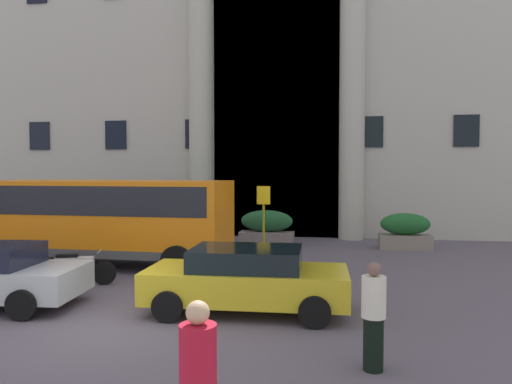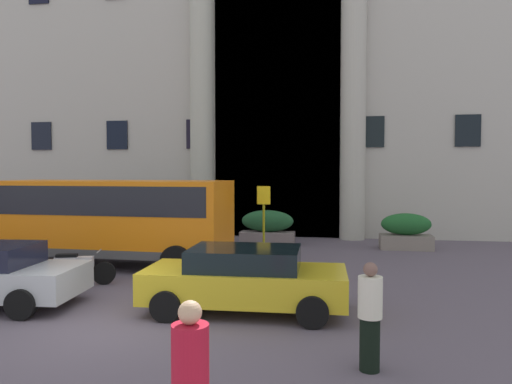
{
  "view_description": "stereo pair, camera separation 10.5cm",
  "coord_description": "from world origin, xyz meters",
  "px_view_note": "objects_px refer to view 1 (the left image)",
  "views": [
    {
      "loc": [
        4.22,
        -8.48,
        2.97
      ],
      "look_at": [
        1.85,
        6.47,
        2.29
      ],
      "focal_mm": 33.91,
      "sensor_mm": 36.0,
      "label": 1
    },
    {
      "loc": [
        4.32,
        -8.47,
        2.97
      ],
      "look_at": [
        1.85,
        6.47,
        2.29
      ],
      "focal_mm": 33.91,
      "sensor_mm": 36.0,
      "label": 2
    }
  ],
  "objects_px": {
    "orange_minibus": "(113,215)",
    "hedge_planter_far_east": "(267,228)",
    "hedge_planter_entrance_left": "(405,232)",
    "pedestrian_man_red_shirt": "(374,316)",
    "parked_compact_extra": "(247,278)",
    "motorcycle_far_end": "(73,268)",
    "bus_stop_sign": "(264,214)",
    "hedge_planter_entrance_right": "(122,224)"
  },
  "relations": [
    {
      "from": "pedestrian_man_red_shirt",
      "to": "hedge_planter_entrance_right",
      "type": "bearing_deg",
      "value": -109.85
    },
    {
      "from": "orange_minibus",
      "to": "motorcycle_far_end",
      "type": "relative_size",
      "value": 3.58
    },
    {
      "from": "orange_minibus",
      "to": "hedge_planter_far_east",
      "type": "distance_m",
      "value": 6.62
    },
    {
      "from": "orange_minibus",
      "to": "hedge_planter_entrance_right",
      "type": "distance_m",
      "value": 5.63
    },
    {
      "from": "orange_minibus",
      "to": "bus_stop_sign",
      "type": "height_order",
      "value": "orange_minibus"
    },
    {
      "from": "hedge_planter_far_east",
      "to": "parked_compact_extra",
      "type": "xyz_separation_m",
      "value": [
        0.83,
        -9.22,
        0.04
      ]
    },
    {
      "from": "hedge_planter_entrance_right",
      "to": "pedestrian_man_red_shirt",
      "type": "xyz_separation_m",
      "value": [
        9.36,
        -11.92,
        0.09
      ]
    },
    {
      "from": "orange_minibus",
      "to": "parked_compact_extra",
      "type": "relative_size",
      "value": 1.71
    },
    {
      "from": "hedge_planter_entrance_left",
      "to": "pedestrian_man_red_shirt",
      "type": "xyz_separation_m",
      "value": [
        -2.11,
        -11.58,
        0.16
      ]
    },
    {
      "from": "hedge_planter_entrance_left",
      "to": "parked_compact_extra",
      "type": "bearing_deg",
      "value": -116.69
    },
    {
      "from": "hedge_planter_entrance_left",
      "to": "hedge_planter_far_east",
      "type": "relative_size",
      "value": 0.89
    },
    {
      "from": "orange_minibus",
      "to": "parked_compact_extra",
      "type": "bearing_deg",
      "value": -37.74
    },
    {
      "from": "bus_stop_sign",
      "to": "pedestrian_man_red_shirt",
      "type": "distance_m",
      "value": 9.05
    },
    {
      "from": "bus_stop_sign",
      "to": "hedge_planter_entrance_right",
      "type": "height_order",
      "value": "bus_stop_sign"
    },
    {
      "from": "hedge_planter_entrance_left",
      "to": "hedge_planter_far_east",
      "type": "bearing_deg",
      "value": 176.94
    },
    {
      "from": "hedge_planter_far_east",
      "to": "pedestrian_man_red_shirt",
      "type": "bearing_deg",
      "value": -74.88
    },
    {
      "from": "hedge_planter_far_east",
      "to": "motorcycle_far_end",
      "type": "height_order",
      "value": "hedge_planter_far_east"
    },
    {
      "from": "bus_stop_sign",
      "to": "hedge_planter_entrance_right",
      "type": "distance_m",
      "value": 7.36
    },
    {
      "from": "hedge_planter_far_east",
      "to": "parked_compact_extra",
      "type": "relative_size",
      "value": 0.51
    },
    {
      "from": "hedge_planter_entrance_left",
      "to": "pedestrian_man_red_shirt",
      "type": "height_order",
      "value": "pedestrian_man_red_shirt"
    },
    {
      "from": "hedge_planter_far_east",
      "to": "parked_compact_extra",
      "type": "distance_m",
      "value": 9.26
    },
    {
      "from": "orange_minibus",
      "to": "bus_stop_sign",
      "type": "bearing_deg",
      "value": 24.22
    },
    {
      "from": "hedge_planter_far_east",
      "to": "parked_compact_extra",
      "type": "bearing_deg",
      "value": -84.88
    },
    {
      "from": "motorcycle_far_end",
      "to": "pedestrian_man_red_shirt",
      "type": "height_order",
      "value": "pedestrian_man_red_shirt"
    },
    {
      "from": "bus_stop_sign",
      "to": "hedge_planter_entrance_left",
      "type": "bearing_deg",
      "value": 31.26
    },
    {
      "from": "orange_minibus",
      "to": "motorcycle_far_end",
      "type": "xyz_separation_m",
      "value": [
        0.1,
        -2.54,
        -1.14
      ]
    },
    {
      "from": "orange_minibus",
      "to": "bus_stop_sign",
      "type": "distance_m",
      "value": 4.8
    },
    {
      "from": "pedestrian_man_red_shirt",
      "to": "parked_compact_extra",
      "type": "bearing_deg",
      "value": -106.02
    },
    {
      "from": "orange_minibus",
      "to": "motorcycle_far_end",
      "type": "bearing_deg",
      "value": -85.71
    },
    {
      "from": "hedge_planter_entrance_right",
      "to": "hedge_planter_far_east",
      "type": "bearing_deg",
      "value": -0.51
    },
    {
      "from": "motorcycle_far_end",
      "to": "hedge_planter_entrance_left",
      "type": "bearing_deg",
      "value": 21.4
    },
    {
      "from": "pedestrian_man_red_shirt",
      "to": "hedge_planter_entrance_left",
      "type": "bearing_deg",
      "value": -158.35
    },
    {
      "from": "hedge_planter_far_east",
      "to": "pedestrian_man_red_shirt",
      "type": "relative_size",
      "value": 1.34
    },
    {
      "from": "hedge_planter_entrance_left",
      "to": "bus_stop_sign",
      "type": "bearing_deg",
      "value": -148.74
    },
    {
      "from": "bus_stop_sign",
      "to": "hedge_planter_far_east",
      "type": "xyz_separation_m",
      "value": [
        -0.34,
        3.3,
        -0.86
      ]
    },
    {
      "from": "orange_minibus",
      "to": "hedge_planter_entrance_right",
      "type": "height_order",
      "value": "orange_minibus"
    },
    {
      "from": "bus_stop_sign",
      "to": "hedge_planter_entrance_right",
      "type": "bearing_deg",
      "value": 152.67
    },
    {
      "from": "hedge_planter_entrance_right",
      "to": "motorcycle_far_end",
      "type": "relative_size",
      "value": 0.83
    },
    {
      "from": "hedge_planter_entrance_left",
      "to": "parked_compact_extra",
      "type": "relative_size",
      "value": 0.45
    },
    {
      "from": "orange_minibus",
      "to": "hedge_planter_far_east",
      "type": "height_order",
      "value": "orange_minibus"
    },
    {
      "from": "motorcycle_far_end",
      "to": "bus_stop_sign",
      "type": "bearing_deg",
      "value": 28.11
    },
    {
      "from": "orange_minibus",
      "to": "hedge_planter_entrance_right",
      "type": "relative_size",
      "value": 4.3
    }
  ]
}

